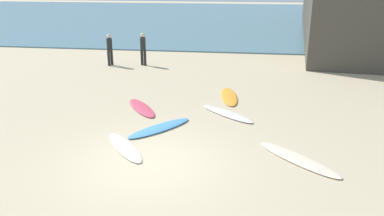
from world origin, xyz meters
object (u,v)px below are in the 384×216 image
(surfboard_3, at_px, (142,108))
(beachgoer_mid, at_px, (143,48))
(surfboard_4, at_px, (227,114))
(surfboard_0, at_px, (229,96))
(surfboard_1, at_px, (125,147))
(beachgoer_near, at_px, (110,48))
(surfboard_2, at_px, (160,128))
(surfboard_5, at_px, (298,159))

(surfboard_3, height_order, beachgoer_mid, beachgoer_mid)
(surfboard_4, bearing_deg, surfboard_0, -136.92)
(surfboard_1, xyz_separation_m, beachgoer_near, (-3.81, 9.74, 0.86))
(surfboard_0, xyz_separation_m, beachgoer_mid, (-4.72, 4.99, 0.89))
(surfboard_2, relative_size, surfboard_4, 1.02)
(surfboard_3, relative_size, surfboard_4, 0.95)
(surfboard_0, distance_m, beachgoer_near, 8.00)
(surfboard_2, xyz_separation_m, surfboard_3, (-1.05, 1.77, 0.00))
(surfboard_4, xyz_separation_m, surfboard_5, (1.99, -3.13, -0.01))
(beachgoer_near, distance_m, beachgoer_mid, 1.72)
(surfboard_1, relative_size, surfboard_5, 0.86)
(surfboard_0, distance_m, surfboard_3, 3.49)
(beachgoer_near, bearing_deg, surfboard_2, 56.38)
(surfboard_3, bearing_deg, surfboard_2, 87.09)
(surfboard_0, height_order, surfboard_5, surfboard_0)
(surfboard_2, distance_m, surfboard_5, 4.26)
(surfboard_2, distance_m, surfboard_3, 2.05)
(surfboard_3, bearing_deg, beachgoer_mid, -109.37)
(beachgoer_mid, bearing_deg, surfboard_3, -52.21)
(surfboard_2, bearing_deg, surfboard_1, -75.66)
(surfboard_5, bearing_deg, surfboard_0, -112.56)
(surfboard_4, distance_m, beachgoer_mid, 8.48)
(surfboard_3, height_order, surfboard_5, surfboard_3)
(surfboard_0, relative_size, surfboard_4, 1.03)
(surfboard_5, height_order, beachgoer_near, beachgoer_near)
(surfboard_4, height_order, beachgoer_mid, beachgoer_mid)
(surfboard_1, bearing_deg, surfboard_2, 29.03)
(surfboard_2, bearing_deg, surfboard_0, 99.35)
(surfboard_5, xyz_separation_m, beachgoer_mid, (-6.74, 10.10, 0.90))
(surfboard_1, bearing_deg, beachgoer_mid, 64.70)
(surfboard_4, bearing_deg, surfboard_5, 74.62)
(surfboard_4, bearing_deg, beachgoer_mid, -103.52)
(surfboard_2, distance_m, beachgoer_mid, 9.03)
(surfboard_0, bearing_deg, surfboard_5, -76.31)
(surfboard_5, bearing_deg, beachgoer_near, -93.48)
(beachgoer_mid, bearing_deg, surfboard_1, -54.54)
(surfboard_2, xyz_separation_m, beachgoer_mid, (-2.77, 8.55, 0.89))
(surfboard_1, height_order, beachgoer_mid, beachgoer_mid)
(surfboard_0, height_order, surfboard_4, surfboard_4)
(surfboard_5, distance_m, beachgoer_mid, 12.18)
(surfboard_2, relative_size, beachgoer_mid, 1.41)
(surfboard_0, bearing_deg, surfboard_4, -97.03)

